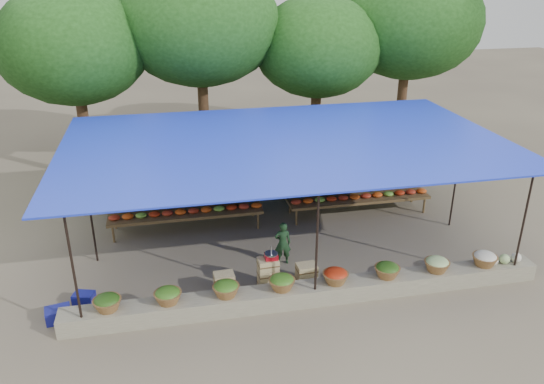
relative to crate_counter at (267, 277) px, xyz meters
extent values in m
plane|color=brown|center=(0.89, 2.07, -0.31)|extent=(60.00, 60.00, 0.00)
cube|color=#686453|center=(0.89, -0.68, -0.11)|extent=(10.60, 0.55, 0.40)
cylinder|color=black|center=(-3.91, -0.83, 1.09)|extent=(0.05, 0.05, 2.80)
cylinder|color=black|center=(0.89, -0.83, 1.09)|extent=(0.05, 0.05, 2.80)
cylinder|color=black|center=(5.69, -0.83, 1.09)|extent=(0.05, 0.05, 2.80)
cylinder|color=black|center=(-3.91, 2.07, 1.09)|extent=(0.05, 0.05, 2.80)
cylinder|color=black|center=(5.69, 2.07, 1.09)|extent=(0.05, 0.05, 2.80)
cylinder|color=black|center=(-3.91, 4.97, 1.09)|extent=(0.05, 0.05, 2.80)
cylinder|color=black|center=(0.89, 4.97, 1.09)|extent=(0.05, 0.05, 2.80)
cylinder|color=black|center=(5.69, 4.97, 1.09)|extent=(0.05, 0.05, 2.80)
cube|color=#1B31CC|center=(0.89, 2.07, 2.49)|extent=(10.80, 6.60, 0.04)
cube|color=#1B31CC|center=(0.89, 0.07, 2.31)|extent=(10.80, 2.19, 0.26)
cube|color=#1B31CC|center=(0.89, 4.07, 2.31)|extent=(10.80, 2.19, 0.26)
cylinder|color=#A9AAAF|center=(0.89, 3.47, 1.71)|extent=(9.60, 0.01, 0.01)
ellipsoid|color=yellow|center=(-3.61, 3.47, 1.43)|extent=(0.23, 0.17, 0.30)
ellipsoid|color=yellow|center=(-3.01, 3.47, 1.43)|extent=(0.23, 0.17, 0.30)
ellipsoid|color=yellow|center=(-2.41, 3.47, 1.43)|extent=(0.23, 0.17, 0.30)
ellipsoid|color=yellow|center=(-1.81, 3.47, 1.43)|extent=(0.23, 0.17, 0.30)
ellipsoid|color=yellow|center=(-1.21, 3.47, 1.43)|extent=(0.23, 0.17, 0.30)
ellipsoid|color=yellow|center=(-0.61, 3.47, 1.43)|extent=(0.23, 0.17, 0.30)
ellipsoid|color=yellow|center=(-0.01, 3.47, 1.43)|extent=(0.23, 0.17, 0.30)
ellipsoid|color=yellow|center=(0.59, 3.47, 1.43)|extent=(0.23, 0.17, 0.30)
ellipsoid|color=yellow|center=(1.19, 3.47, 1.43)|extent=(0.23, 0.17, 0.30)
ellipsoid|color=yellow|center=(1.79, 3.47, 1.43)|extent=(0.23, 0.17, 0.30)
ellipsoid|color=yellow|center=(2.39, 3.47, 1.43)|extent=(0.23, 0.17, 0.30)
ellipsoid|color=yellow|center=(2.99, 3.47, 1.43)|extent=(0.23, 0.17, 0.30)
ellipsoid|color=yellow|center=(3.59, 3.47, 1.43)|extent=(0.23, 0.17, 0.30)
ellipsoid|color=yellow|center=(4.19, 3.47, 1.43)|extent=(0.23, 0.17, 0.30)
ellipsoid|color=yellow|center=(4.79, 3.47, 1.43)|extent=(0.23, 0.17, 0.30)
ellipsoid|color=yellow|center=(5.39, 3.47, 1.43)|extent=(0.23, 0.17, 0.30)
ellipsoid|color=#284F15|center=(-3.41, -0.68, 0.31)|extent=(0.52, 0.52, 0.23)
ellipsoid|color=#396C1C|center=(-2.21, -0.68, 0.31)|extent=(0.52, 0.52, 0.23)
ellipsoid|color=#396C1C|center=(-1.01, -0.68, 0.31)|extent=(0.52, 0.52, 0.23)
ellipsoid|color=#396C1C|center=(0.19, -0.68, 0.31)|extent=(0.52, 0.52, 0.23)
ellipsoid|color=#A3250D|center=(1.39, -0.68, 0.31)|extent=(0.52, 0.52, 0.23)
ellipsoid|color=#284F15|center=(2.59, -0.68, 0.31)|extent=(0.52, 0.52, 0.23)
ellipsoid|color=#A1C47A|center=(3.79, -0.68, 0.31)|extent=(0.52, 0.52, 0.23)
ellipsoid|color=beige|center=(4.99, -0.68, 0.31)|extent=(0.52, 0.52, 0.23)
cube|color=#163F17|center=(0.89, 5.22, 0.94)|extent=(10.60, 0.06, 2.50)
cylinder|color=#351D13|center=(-4.61, 7.87, 1.67)|extent=(0.36, 0.36, 3.97)
ellipsoid|color=#13350E|center=(-4.61, 7.87, 4.15)|extent=(4.77, 4.77, 3.69)
cylinder|color=#351D13|center=(-0.61, 8.27, 1.93)|extent=(0.36, 0.36, 4.48)
ellipsoid|color=#13350E|center=(-0.61, 8.27, 4.73)|extent=(5.39, 5.39, 4.17)
cylinder|color=#351D13|center=(3.39, 7.97, 1.55)|extent=(0.36, 0.36, 3.71)
ellipsoid|color=#13350E|center=(3.39, 7.97, 3.87)|extent=(4.47, 4.47, 3.45)
cylinder|color=#351D13|center=(6.89, 8.37, 1.87)|extent=(0.36, 0.36, 4.35)
ellipsoid|color=#13350E|center=(6.89, 8.37, 4.59)|extent=(5.24, 5.24, 4.05)
cube|color=#4F3C1F|center=(-1.61, 3.37, 0.19)|extent=(4.20, 0.95, 0.08)
cube|color=#4F3C1F|center=(-1.61, 3.67, 0.47)|extent=(4.20, 0.35, 0.06)
cylinder|color=#4F3C1F|center=(-3.56, 2.97, -0.06)|extent=(0.06, 0.06, 0.50)
cylinder|color=#4F3C1F|center=(0.34, 2.97, -0.06)|extent=(0.06, 0.06, 0.50)
cylinder|color=#4F3C1F|center=(-3.56, 3.77, -0.06)|extent=(0.06, 0.06, 0.50)
cylinder|color=#4F3C1F|center=(0.34, 3.77, -0.06)|extent=(0.06, 0.06, 0.50)
ellipsoid|color=#A02916|center=(-3.51, 3.22, 0.29)|extent=(0.31, 0.26, 0.13)
ellipsoid|color=#67A533|center=(-3.51, 3.67, 0.56)|extent=(0.26, 0.22, 0.12)
ellipsoid|color=#D54912|center=(-3.16, 3.22, 0.29)|extent=(0.31, 0.26, 0.13)
ellipsoid|color=#A3250D|center=(-3.16, 3.67, 0.56)|extent=(0.26, 0.22, 0.12)
ellipsoid|color=#67A533|center=(-2.81, 3.22, 0.29)|extent=(0.31, 0.26, 0.13)
ellipsoid|color=#A02916|center=(-2.81, 3.67, 0.56)|extent=(0.26, 0.22, 0.12)
ellipsoid|color=#A3250D|center=(-2.46, 3.22, 0.29)|extent=(0.31, 0.26, 0.13)
ellipsoid|color=#D54912|center=(-2.46, 3.67, 0.56)|extent=(0.26, 0.22, 0.12)
ellipsoid|color=#A02916|center=(-2.11, 3.22, 0.29)|extent=(0.31, 0.26, 0.13)
ellipsoid|color=#A02916|center=(-2.11, 3.67, 0.56)|extent=(0.26, 0.22, 0.12)
ellipsoid|color=#D54912|center=(-1.76, 3.22, 0.29)|extent=(0.31, 0.26, 0.13)
ellipsoid|color=#D54912|center=(-1.76, 3.67, 0.56)|extent=(0.26, 0.22, 0.12)
ellipsoid|color=#A02916|center=(-1.41, 3.22, 0.29)|extent=(0.31, 0.26, 0.13)
ellipsoid|color=#67A533|center=(-1.41, 3.67, 0.56)|extent=(0.26, 0.22, 0.12)
ellipsoid|color=#D54912|center=(-1.06, 3.22, 0.29)|extent=(0.31, 0.26, 0.13)
ellipsoid|color=#A3250D|center=(-1.06, 3.67, 0.56)|extent=(0.26, 0.22, 0.12)
ellipsoid|color=#67A533|center=(-0.71, 3.22, 0.29)|extent=(0.31, 0.26, 0.13)
ellipsoid|color=#A02916|center=(-0.71, 3.67, 0.56)|extent=(0.26, 0.22, 0.12)
ellipsoid|color=#A3250D|center=(-0.36, 3.22, 0.29)|extent=(0.31, 0.26, 0.13)
ellipsoid|color=#D54912|center=(-0.36, 3.67, 0.56)|extent=(0.26, 0.22, 0.12)
ellipsoid|color=#A02916|center=(-0.01, 3.22, 0.29)|extent=(0.31, 0.26, 0.13)
ellipsoid|color=#A02916|center=(-0.01, 3.67, 0.56)|extent=(0.26, 0.22, 0.12)
ellipsoid|color=#D54912|center=(0.34, 3.22, 0.29)|extent=(0.31, 0.26, 0.13)
ellipsoid|color=#D54912|center=(0.34, 3.67, 0.56)|extent=(0.26, 0.22, 0.12)
cube|color=#4F3C1F|center=(3.39, 3.37, 0.19)|extent=(4.20, 0.95, 0.08)
cube|color=#4F3C1F|center=(3.39, 3.67, 0.47)|extent=(4.20, 0.35, 0.06)
cylinder|color=#4F3C1F|center=(1.44, 2.97, -0.06)|extent=(0.06, 0.06, 0.50)
cylinder|color=#4F3C1F|center=(5.34, 2.97, -0.06)|extent=(0.06, 0.06, 0.50)
cylinder|color=#4F3C1F|center=(1.44, 3.77, -0.06)|extent=(0.06, 0.06, 0.50)
cylinder|color=#4F3C1F|center=(5.34, 3.77, -0.06)|extent=(0.06, 0.06, 0.50)
ellipsoid|color=#A02916|center=(1.49, 3.22, 0.29)|extent=(0.31, 0.26, 0.13)
ellipsoid|color=#67A533|center=(1.49, 3.67, 0.56)|extent=(0.26, 0.22, 0.12)
ellipsoid|color=#D54912|center=(1.84, 3.22, 0.29)|extent=(0.31, 0.26, 0.13)
ellipsoid|color=#A3250D|center=(1.84, 3.67, 0.56)|extent=(0.26, 0.22, 0.12)
ellipsoid|color=#67A533|center=(2.19, 3.22, 0.29)|extent=(0.31, 0.26, 0.13)
ellipsoid|color=#A02916|center=(2.19, 3.67, 0.56)|extent=(0.26, 0.22, 0.12)
ellipsoid|color=#A3250D|center=(2.54, 3.22, 0.29)|extent=(0.31, 0.26, 0.13)
ellipsoid|color=#D54912|center=(2.54, 3.67, 0.56)|extent=(0.26, 0.22, 0.12)
ellipsoid|color=#A02916|center=(2.89, 3.22, 0.29)|extent=(0.31, 0.26, 0.13)
ellipsoid|color=#A02916|center=(2.89, 3.67, 0.56)|extent=(0.26, 0.22, 0.12)
ellipsoid|color=#D54912|center=(3.24, 3.22, 0.29)|extent=(0.31, 0.26, 0.13)
ellipsoid|color=#D54912|center=(3.24, 3.67, 0.56)|extent=(0.26, 0.22, 0.12)
ellipsoid|color=#A02916|center=(3.59, 3.22, 0.29)|extent=(0.31, 0.26, 0.13)
ellipsoid|color=#67A533|center=(3.59, 3.67, 0.56)|extent=(0.26, 0.22, 0.12)
ellipsoid|color=#D54912|center=(3.94, 3.22, 0.29)|extent=(0.31, 0.26, 0.13)
ellipsoid|color=#A3250D|center=(3.94, 3.67, 0.56)|extent=(0.26, 0.22, 0.12)
ellipsoid|color=#67A533|center=(4.29, 3.22, 0.29)|extent=(0.31, 0.26, 0.13)
ellipsoid|color=#A02916|center=(4.29, 3.67, 0.56)|extent=(0.26, 0.22, 0.12)
ellipsoid|color=#A3250D|center=(4.64, 3.22, 0.29)|extent=(0.31, 0.26, 0.13)
ellipsoid|color=#D54912|center=(4.64, 3.67, 0.56)|extent=(0.26, 0.22, 0.12)
ellipsoid|color=#A02916|center=(4.99, 3.22, 0.29)|extent=(0.31, 0.26, 0.13)
ellipsoid|color=#A02916|center=(4.99, 3.67, 0.56)|extent=(0.26, 0.22, 0.12)
ellipsoid|color=#D54912|center=(5.34, 3.22, 0.29)|extent=(0.31, 0.26, 0.13)
ellipsoid|color=#D54912|center=(5.34, 3.67, 0.56)|extent=(0.26, 0.22, 0.12)
cube|color=tan|center=(-0.97, 0.00, -0.19)|extent=(0.46, 0.36, 0.25)
cube|color=tan|center=(-0.97, 0.00, 0.07)|extent=(0.46, 0.36, 0.25)
cube|color=tan|center=(0.03, 0.00, -0.19)|extent=(0.46, 0.36, 0.25)
cube|color=tan|center=(0.03, 0.00, 0.07)|extent=(0.46, 0.36, 0.25)
cube|color=tan|center=(0.03, 0.00, 0.33)|extent=(0.46, 0.36, 0.25)
cube|color=tan|center=(0.93, 0.00, -0.19)|extent=(0.46, 0.36, 0.25)
cube|color=tan|center=(0.93, 0.00, 0.07)|extent=(0.46, 0.36, 0.25)
cube|color=#AB0D1A|center=(0.10, 0.00, 0.52)|extent=(0.28, 0.24, 0.11)
cylinder|color=#A9AAAF|center=(0.10, 0.00, 0.59)|extent=(0.30, 0.30, 0.03)
cylinder|color=#A9AAAF|center=(0.10, 0.00, 0.67)|extent=(0.03, 0.03, 0.21)
imported|color=#1A391E|center=(0.60, 1.03, 0.24)|extent=(0.43, 0.31, 1.11)
imported|color=slate|center=(-1.83, 4.37, 0.57)|extent=(1.01, 0.89, 1.75)
imported|color=slate|center=(2.86, 4.30, 0.49)|extent=(1.18, 1.08, 1.60)
imported|color=slate|center=(5.29, 4.40, 0.50)|extent=(0.96, 0.95, 1.62)
cube|color=navy|center=(-4.47, -0.28, -0.16)|extent=(0.56, 0.44, 0.30)
cube|color=navy|center=(-4.01, 0.24, -0.18)|extent=(0.50, 0.42, 0.26)
camera|label=1|loc=(-1.97, -10.04, 6.52)|focal=35.00mm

